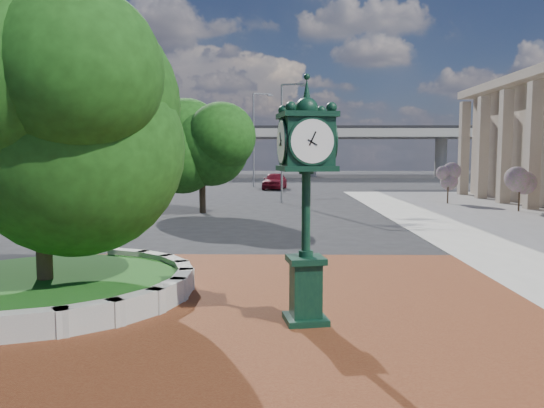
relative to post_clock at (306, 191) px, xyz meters
The scene contains 13 objects.
ground 3.38m from the post_clock, 115.75° to the left, with size 200.00×200.00×0.00m, color black.
plaza 2.90m from the post_clock, 134.36° to the left, with size 12.00×12.00×0.04m, color #642D17.
planter_wall 4.75m from the post_clock, 151.66° to the left, with size 2.96×6.77×0.54m.
grass_bed 6.71m from the post_clock, 161.66° to the left, with size 6.10×6.10×0.40m, color #144112.
overpass 72.09m from the post_clock, 90.93° to the left, with size 90.00×12.00×7.50m.
tree_planter 6.37m from the post_clock, 161.66° to the left, with size 5.20×5.20×6.33m.
tree_street 20.59m from the post_clock, 103.92° to the left, with size 4.40×4.40×5.45m.
post_clock is the anchor object (origin of this frame).
parked_car 40.90m from the post_clock, 91.52° to the left, with size 1.93×4.80×1.63m, color #5B0D19.
street_lamp_near 26.43m from the post_clock, 90.54° to the left, with size 1.78×0.64×8.08m.
street_lamp_far 45.21m from the post_clock, 93.95° to the left, with size 2.08×0.89×9.62m.
shrub_mid 24.46m from the post_clock, 57.27° to the left, with size 1.20×1.20×2.20m.
shrub_far 27.74m from the post_clock, 67.29° to the left, with size 1.20×1.20×2.20m.
Camera 1 is at (0.48, -11.99, 3.25)m, focal length 35.00 mm.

